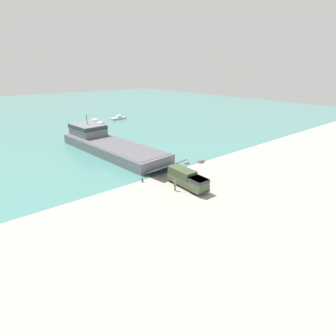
% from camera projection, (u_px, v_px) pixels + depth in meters
% --- Properties ---
extents(ground_plane, '(240.00, 240.00, 0.00)m').
position_uv_depth(ground_plane, '(184.00, 178.00, 46.36)').
color(ground_plane, '#9E998E').
extents(water_surface, '(240.00, 180.00, 0.01)m').
position_uv_depth(water_surface, '(38.00, 113.00, 114.22)').
color(water_surface, '#477F7A').
rests_on(water_surface, ground_plane).
extents(landing_craft, '(11.44, 36.05, 7.39)m').
position_uv_depth(landing_craft, '(106.00, 143.00, 61.49)').
color(landing_craft, slate).
rests_on(landing_craft, ground_plane).
extents(military_truck, '(2.62, 7.97, 2.81)m').
position_uv_depth(military_truck, '(187.00, 179.00, 42.36)').
color(military_truck, '#475638').
rests_on(military_truck, ground_plane).
extents(soldier_on_ramp, '(0.45, 0.50, 1.76)m').
position_uv_depth(soldier_on_ramp, '(175.00, 185.00, 41.36)').
color(soldier_on_ramp, '#6B664C').
rests_on(soldier_on_ramp, ground_plane).
extents(moored_boat_a, '(5.99, 2.21, 1.52)m').
position_uv_depth(moored_boat_a, '(118.00, 118.00, 98.98)').
color(moored_boat_a, '#B7BABF').
rests_on(moored_boat_a, ground_plane).
extents(moored_boat_c, '(3.31, 7.53, 1.38)m').
position_uv_depth(moored_boat_c, '(95.00, 122.00, 92.18)').
color(moored_boat_c, '#B7BABF').
rests_on(moored_boat_c, ground_plane).
extents(mooring_bollard, '(0.30, 0.30, 0.73)m').
position_uv_depth(mooring_bollard, '(142.00, 180.00, 44.65)').
color(mooring_bollard, '#333338').
rests_on(mooring_bollard, ground_plane).
extents(shoreline_rock_a, '(0.52, 0.52, 0.52)m').
position_uv_depth(shoreline_rock_a, '(204.00, 161.00, 54.96)').
color(shoreline_rock_a, '#66605B').
rests_on(shoreline_rock_a, ground_plane).
extents(shoreline_rock_b, '(0.77, 0.77, 0.77)m').
position_uv_depth(shoreline_rock_b, '(203.00, 162.00, 54.36)').
color(shoreline_rock_b, gray).
rests_on(shoreline_rock_b, ground_plane).
extents(shoreline_rock_c, '(1.25, 1.25, 1.25)m').
position_uv_depth(shoreline_rock_c, '(186.00, 164.00, 53.44)').
color(shoreline_rock_c, gray).
rests_on(shoreline_rock_c, ground_plane).
extents(shoreline_rock_d, '(1.38, 1.38, 1.38)m').
position_uv_depth(shoreline_rock_d, '(200.00, 162.00, 54.08)').
color(shoreline_rock_d, '#66605B').
rests_on(shoreline_rock_d, ground_plane).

